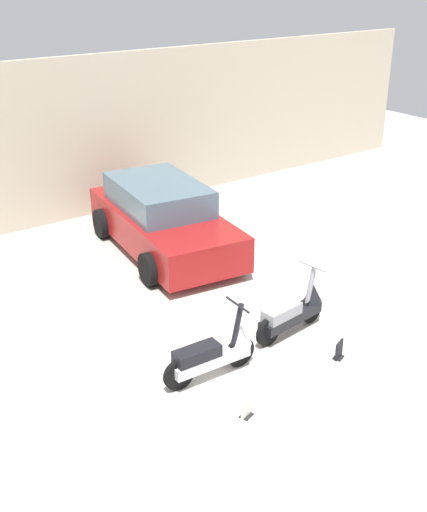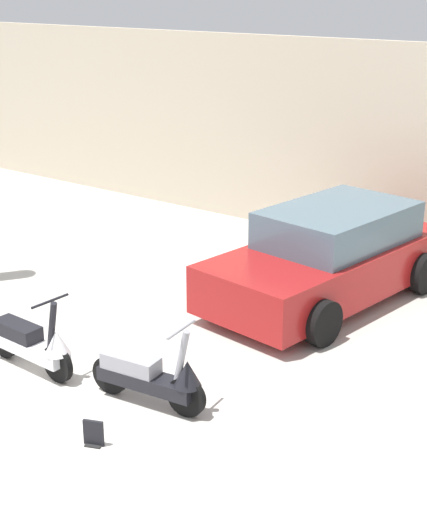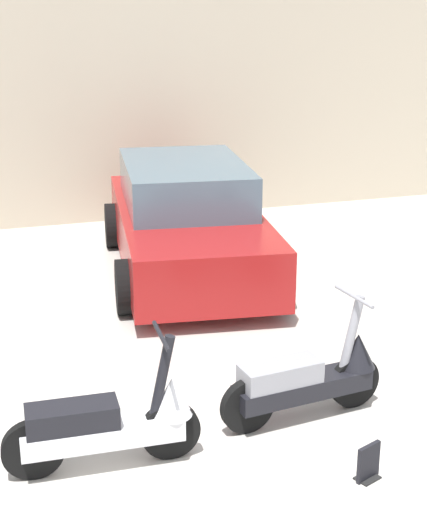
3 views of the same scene
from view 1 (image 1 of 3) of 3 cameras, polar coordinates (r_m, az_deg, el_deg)
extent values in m
plane|color=beige|center=(8.39, 9.15, -11.66)|extent=(28.00, 28.00, 0.00)
cube|color=beige|center=(13.40, -13.30, 9.84)|extent=(19.60, 0.12, 3.29)
cylinder|color=black|center=(8.62, 2.34, -8.49)|extent=(0.43, 0.09, 0.42)
cylinder|color=black|center=(8.20, -3.09, -10.47)|extent=(0.43, 0.09, 0.42)
cube|color=silver|center=(8.37, -0.30, -9.17)|extent=(1.12, 0.31, 0.15)
cube|color=black|center=(8.19, -1.48, -8.68)|extent=(0.63, 0.27, 0.17)
cylinder|color=black|center=(8.37, 2.12, -6.15)|extent=(0.20, 0.08, 0.60)
cylinder|color=black|center=(8.22, 2.15, -4.36)|extent=(0.05, 0.49, 0.03)
cone|color=silver|center=(8.49, 2.47, -6.96)|extent=(0.30, 0.30, 0.28)
cylinder|color=black|center=(9.71, 8.67, -4.69)|extent=(0.43, 0.12, 0.43)
cylinder|color=black|center=(9.08, 4.88, -6.71)|extent=(0.43, 0.12, 0.43)
cube|color=black|center=(9.36, 6.86, -5.39)|extent=(1.13, 0.39, 0.15)
cube|color=gray|center=(9.15, 6.09, -4.97)|extent=(0.65, 0.32, 0.17)
cylinder|color=gray|center=(9.47, 8.64, -2.54)|extent=(0.20, 0.10, 0.60)
cylinder|color=gray|center=(9.34, 8.76, -0.90)|extent=(0.09, 0.49, 0.03)
cone|color=black|center=(9.59, 8.83, -3.27)|extent=(0.32, 0.32, 0.28)
cube|color=maroon|center=(11.89, -4.37, 2.60)|extent=(2.05, 3.94, 0.63)
cube|color=slate|center=(11.89, -4.91, 5.45)|extent=(1.64, 2.27, 0.49)
cylinder|color=black|center=(11.35, 1.85, 0.53)|extent=(0.27, 0.59, 0.57)
cylinder|color=black|center=(10.69, -5.72, -1.18)|extent=(0.27, 0.59, 0.57)
cylinder|color=black|center=(13.26, -3.24, 4.15)|extent=(0.27, 0.59, 0.57)
cylinder|color=black|center=(12.70, -9.88, 2.87)|extent=(0.27, 0.59, 0.57)
cube|color=black|center=(7.88, 2.94, -13.98)|extent=(0.19, 0.16, 0.01)
cube|color=silver|center=(7.81, 2.96, -13.27)|extent=(0.20, 0.09, 0.26)
cube|color=black|center=(9.03, 11.04, -8.85)|extent=(0.19, 0.17, 0.01)
cube|color=black|center=(8.97, 11.10, -8.18)|extent=(0.20, 0.10, 0.26)
camera|label=2|loc=(10.49, 52.40, 11.20)|focal=55.00mm
camera|label=3|loc=(3.94, 33.67, -7.86)|focal=55.00mm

